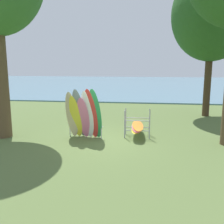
# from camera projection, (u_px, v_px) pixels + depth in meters

# --- Properties ---
(ground_plane) EXTENTS (80.00, 80.00, 0.00)m
(ground_plane) POSITION_uv_depth(u_px,v_px,m) (99.00, 142.00, 11.12)
(ground_plane) COLOR #566B38
(lake_water) EXTENTS (80.00, 36.00, 0.10)m
(lake_water) POSITION_uv_depth(u_px,v_px,m) (133.00, 84.00, 38.89)
(lake_water) COLOR slate
(lake_water) RESTS_ON ground
(tree_mid_behind) EXTENTS (4.74, 4.74, 8.81)m
(tree_mid_behind) POSITION_uv_depth(u_px,v_px,m) (212.00, 15.00, 15.28)
(tree_mid_behind) COLOR #42301E
(tree_mid_behind) RESTS_ON ground
(leaning_board_pile) EXTENTS (1.71, 1.00, 2.28)m
(leaning_board_pile) POSITION_uv_depth(u_px,v_px,m) (84.00, 115.00, 11.34)
(leaning_board_pile) COLOR #C6B289
(leaning_board_pile) RESTS_ON ground
(board_storage_rack) EXTENTS (1.15, 2.13, 1.25)m
(board_storage_rack) POSITION_uv_depth(u_px,v_px,m) (137.00, 126.00, 11.84)
(board_storage_rack) COLOR #9EA0A5
(board_storage_rack) RESTS_ON ground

